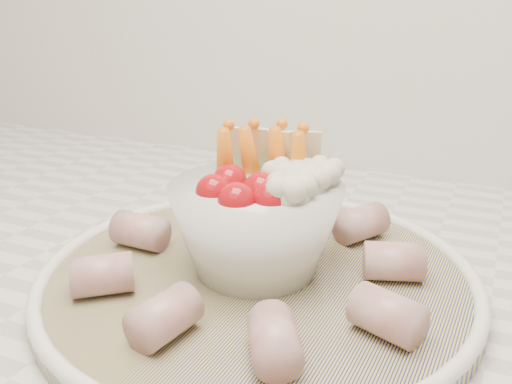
% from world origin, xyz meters
% --- Properties ---
extents(serving_platter, '(0.38, 0.38, 0.02)m').
position_xyz_m(serving_platter, '(0.10, 1.40, 0.93)').
color(serving_platter, navy).
rests_on(serving_platter, kitchen_counter).
extents(veggie_bowl, '(0.14, 0.14, 0.12)m').
position_xyz_m(veggie_bowl, '(0.10, 1.41, 0.98)').
color(veggie_bowl, white).
rests_on(veggie_bowl, serving_platter).
extents(cured_meat_rolls, '(0.29, 0.28, 0.03)m').
position_xyz_m(cured_meat_rolls, '(0.10, 1.40, 0.95)').
color(cured_meat_rolls, '#A64C4D').
rests_on(cured_meat_rolls, serving_platter).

